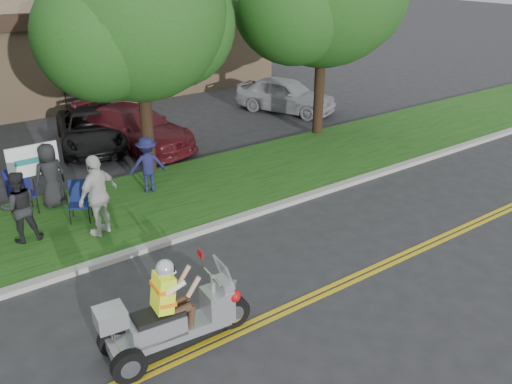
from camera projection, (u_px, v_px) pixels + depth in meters
ground at (287, 289)px, 10.75m from camera, size 120.00×120.00×0.00m
centerline_near at (306, 303)px, 10.32m from camera, size 60.00×0.10×0.01m
centerline_far at (301, 299)px, 10.44m from camera, size 60.00×0.10×0.01m
curb at (208, 228)px, 12.98m from camera, size 60.00×0.25×0.12m
grass_verge at (166, 198)px, 14.58m from camera, size 60.00×4.00×0.10m
commercial_building at (65, 47)px, 25.03m from camera, size 18.00×8.20×4.00m
tree_mid at (139, 20)px, 14.58m from camera, size 5.88×4.80×7.05m
business_sign at (34, 164)px, 13.57m from camera, size 1.25×0.06×1.75m
trike_scooter at (171, 319)px, 8.92m from camera, size 2.68×0.93×1.75m
lawn_chair_a at (80, 198)px, 13.15m from camera, size 0.70×0.71×0.98m
lawn_chair_b at (20, 188)px, 13.47m from camera, size 0.62×0.65×1.12m
spectator_adult_mid at (19, 207)px, 12.03m from camera, size 0.88×0.73×1.67m
spectator_adult_right at (98, 195)px, 12.28m from camera, size 1.23×0.91×1.94m
spectator_chair_a at (148, 164)px, 14.57m from camera, size 1.12×0.84×1.54m
spectator_chair_b at (50, 175)px, 13.71m from camera, size 0.90×0.68×1.67m
parked_car_mid at (90, 130)px, 18.24m from camera, size 3.03×4.76×1.22m
parked_car_right at (135, 128)px, 18.20m from camera, size 3.18×5.04×1.36m
parked_car_far_right at (286, 95)px, 22.20m from camera, size 3.22×4.48×1.42m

